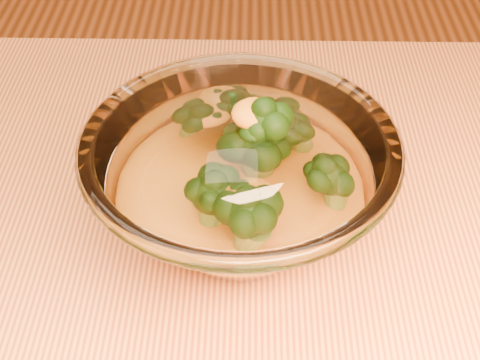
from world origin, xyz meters
TOP-DOWN VIEW (x-y plane):
  - glass_bowl at (-0.02, 0.09)m, footprint 0.24×0.24m
  - cheese_sauce at (-0.02, 0.09)m, footprint 0.14×0.14m
  - broccoli_heap at (-0.01, 0.11)m, footprint 0.14×0.17m

SIDE VIEW (x-z plane):
  - cheese_sauce at x=-0.02m, z-range 0.76..0.80m
  - glass_bowl at x=-0.02m, z-range 0.75..0.86m
  - broccoli_heap at x=-0.01m, z-range 0.78..0.86m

